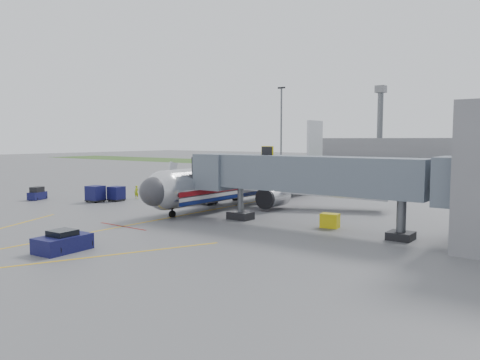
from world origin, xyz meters
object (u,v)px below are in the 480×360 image
Objects in this scene: belt_loader at (194,192)px; airliner at (252,180)px; baggage_tug at (37,194)px; ramp_worker at (137,192)px; pushback_tug at (63,242)px.

airliner is at bearing -4.54° from belt_loader.
ramp_worker is at bearing 41.55° from baggage_tug.
airliner reaches higher than baggage_tug.
belt_loader reaches higher than ramp_worker.
baggage_tug is 0.56× the size of belt_loader.
belt_loader is (-14.01, 28.30, -0.07)m from pushback_tug.
airliner reaches higher than ramp_worker.
pushback_tug is 2.18× the size of ramp_worker.
airliner is 10.26m from belt_loader.
belt_loader is at bearing 175.46° from airliner.
baggage_tug is at bearing -148.38° from airliner.
belt_loader is at bearing 49.23° from baggage_tug.
ramp_worker reaches higher than pushback_tug.
baggage_tug is 12.20m from ramp_worker.
pushback_tug is at bearing -26.69° from baggage_tug.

